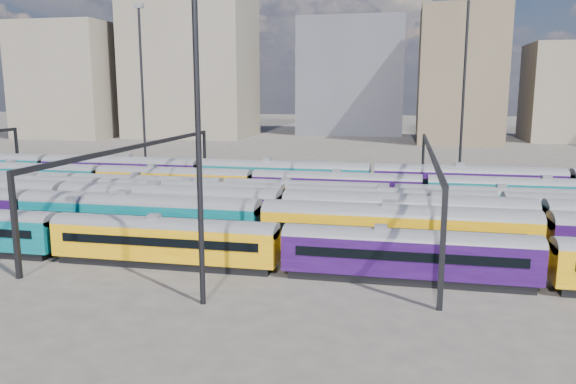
% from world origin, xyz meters
% --- Properties ---
extents(ground, '(500.00, 500.00, 0.00)m').
position_xyz_m(ground, '(0.00, 0.00, 0.00)').
color(ground, '#413B37').
rests_on(ground, ground).
extents(rake_0, '(130.50, 2.73, 4.58)m').
position_xyz_m(rake_0, '(8.01, -15.00, 2.40)').
color(rake_0, black).
rests_on(rake_0, ground).
extents(rake_1, '(133.46, 3.25, 5.49)m').
position_xyz_m(rake_1, '(18.27, -10.00, 2.88)').
color(rake_1, black).
rests_on(rake_1, ground).
extents(rake_2, '(133.96, 3.26, 5.51)m').
position_xyz_m(rake_2, '(-3.40, -5.00, 2.89)').
color(rake_2, black).
rests_on(rake_2, ground).
extents(rake_3, '(143.83, 3.00, 5.06)m').
position_xyz_m(rake_3, '(6.16, 0.00, 2.66)').
color(rake_3, black).
rests_on(rake_3, ground).
extents(rake_4, '(93.16, 2.73, 4.58)m').
position_xyz_m(rake_4, '(-2.99, 5.00, 2.41)').
color(rake_4, black).
rests_on(rake_4, ground).
extents(rake_5, '(141.42, 2.95, 4.97)m').
position_xyz_m(rake_5, '(-20.45, 10.00, 2.61)').
color(rake_5, black).
rests_on(rake_5, ground).
extents(rake_6, '(135.54, 3.30, 5.58)m').
position_xyz_m(rake_6, '(3.76, 15.00, 2.93)').
color(rake_6, black).
rests_on(rake_6, ground).
extents(gantry_1, '(0.35, 40.35, 8.03)m').
position_xyz_m(gantry_1, '(-20.00, 0.00, 6.79)').
color(gantry_1, black).
rests_on(gantry_1, ground).
extents(gantry_2, '(0.35, 40.35, 8.03)m').
position_xyz_m(gantry_2, '(10.00, 0.00, 6.79)').
color(gantry_2, black).
rests_on(gantry_2, ground).
extents(mast_1, '(1.40, 0.50, 25.60)m').
position_xyz_m(mast_1, '(-30.00, 22.00, 13.97)').
color(mast_1, black).
rests_on(mast_1, ground).
extents(mast_2, '(1.40, 0.50, 25.60)m').
position_xyz_m(mast_2, '(-5.00, -22.00, 13.97)').
color(mast_2, black).
rests_on(mast_2, ground).
extents(mast_3, '(1.40, 0.50, 25.60)m').
position_xyz_m(mast_3, '(15.00, 24.00, 13.97)').
color(mast_3, black).
rests_on(mast_3, ground).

